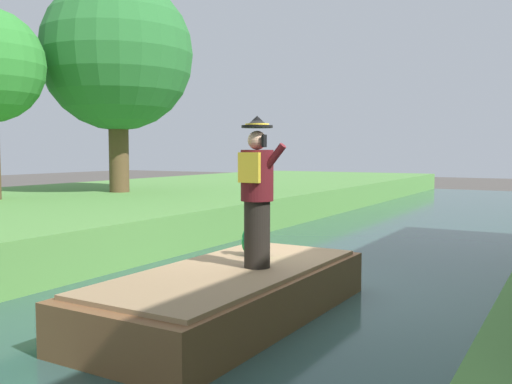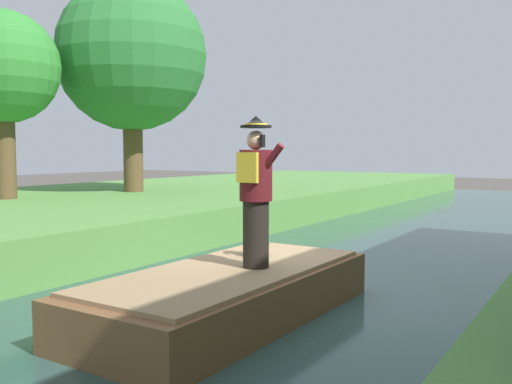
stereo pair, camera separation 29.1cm
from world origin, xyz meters
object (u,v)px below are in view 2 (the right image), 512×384
Objects in this scene: person_pirate at (256,192)px; tree_slender at (3,69)px; tree_broad at (132,56)px; parrot_plush at (256,238)px; boat at (229,294)px.

tree_slender is at bearing 145.61° from person_pirate.
parrot_plush is at bearing -36.53° from tree_broad.
boat is at bearing -79.34° from parrot_plush.
boat is 10.54m from tree_slender.
person_pirate is at bearing -57.82° from parrot_plush.
person_pirate is (0.24, 0.23, 1.23)m from boat.
boat is 0.88× the size of tree_slender.
person_pirate is at bearing -37.98° from tree_broad.
boat is at bearing -152.04° from person_pirate.
tree_broad is at bearing 125.50° from person_pirate.
tree_broad is at bearing 143.47° from parrot_plush.
parrot_plush is (-0.40, 0.64, -0.68)m from person_pirate.
tree_broad is (-8.32, 6.91, 4.54)m from boat.
person_pirate is at bearing 44.49° from boat.
parrot_plush reaches higher than boat.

